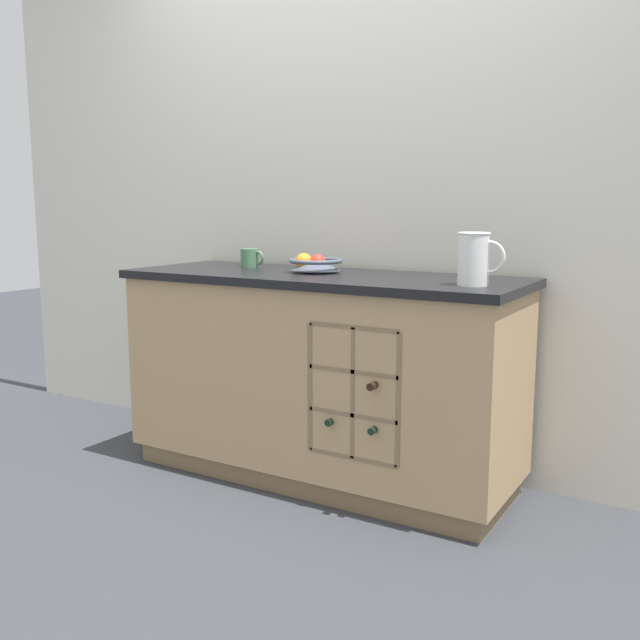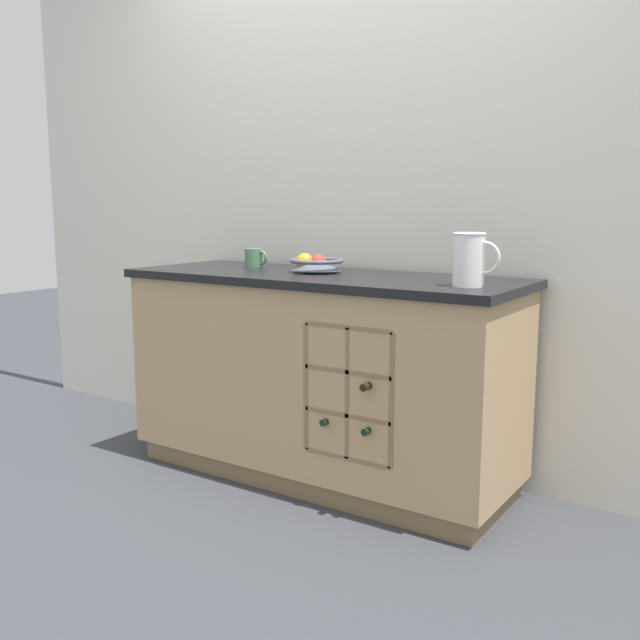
% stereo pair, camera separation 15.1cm
% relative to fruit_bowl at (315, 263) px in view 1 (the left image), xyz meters
% --- Properties ---
extents(ground_plane, '(14.00, 14.00, 0.00)m').
position_rel_fruit_bowl_xyz_m(ground_plane, '(0.05, -0.04, -0.92)').
color(ground_plane, '#383A3F').
extents(back_wall, '(4.40, 0.06, 2.55)m').
position_rel_fruit_bowl_xyz_m(back_wall, '(0.05, 0.31, 0.35)').
color(back_wall, silver).
rests_on(back_wall, ground_plane).
extents(kitchen_island, '(1.70, 0.63, 0.88)m').
position_rel_fruit_bowl_xyz_m(kitchen_island, '(0.06, -0.05, -0.47)').
color(kitchen_island, olive).
rests_on(kitchen_island, ground_plane).
extents(fruit_bowl, '(0.23, 0.23, 0.08)m').
position_rel_fruit_bowl_xyz_m(fruit_bowl, '(0.00, 0.00, 0.00)').
color(fruit_bowl, '#4C5666').
rests_on(fruit_bowl, kitchen_island).
extents(white_pitcher, '(0.17, 0.11, 0.19)m').
position_rel_fruit_bowl_xyz_m(white_pitcher, '(0.74, -0.13, 0.06)').
color(white_pitcher, white).
rests_on(white_pitcher, kitchen_island).
extents(ceramic_mug, '(0.12, 0.08, 0.09)m').
position_rel_fruit_bowl_xyz_m(ceramic_mug, '(-0.38, 0.06, 0.00)').
color(ceramic_mug, '#4C7A56').
rests_on(ceramic_mug, kitchen_island).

